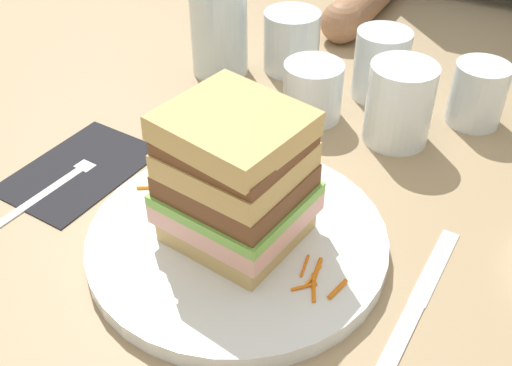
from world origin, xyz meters
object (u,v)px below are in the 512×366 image
object	(u,v)px
napkin_dark	(80,169)
empty_tumbler_3	(291,41)
sandwich	(239,180)
juice_glass	(399,108)
fork	(64,177)
empty_tumbler_0	(313,91)
empty_tumbler_1	(478,94)
empty_tumbler_2	(381,65)
main_plate	(241,241)
knife	(416,305)

from	to	relation	value
napkin_dark	empty_tumbler_3	size ratio (longest dim) A/B	1.97
sandwich	juice_glass	world-z (taller)	sandwich
empty_tumbler_3	napkin_dark	bearing A→B (deg)	-106.93
juice_glass	fork	bearing A→B (deg)	-138.90
fork	empty_tumbler_0	size ratio (longest dim) A/B	2.31
empty_tumbler_0	empty_tumbler_1	bearing A→B (deg)	25.06
empty_tumbler_2	napkin_dark	bearing A→B (deg)	-126.40
main_plate	empty_tumbler_1	size ratio (longest dim) A/B	3.70
empty_tumbler_1	empty_tumbler_2	xyz separation A→B (m)	(-0.12, 0.00, 0.01)
napkin_dark	empty_tumbler_2	world-z (taller)	empty_tumbler_2
knife	empty_tumbler_0	size ratio (longest dim) A/B	2.77
sandwich	empty_tumbler_0	xyz separation A→B (m)	(-0.04, 0.25, -0.05)
empty_tumbler_1	empty_tumbler_2	size ratio (longest dim) A/B	0.86
sandwich	napkin_dark	size ratio (longest dim) A/B	0.82
juice_glass	empty_tumbler_0	distance (m)	0.11
juice_glass	empty_tumbler_2	world-z (taller)	juice_glass
empty_tumbler_0	main_plate	bearing A→B (deg)	-80.83
empty_tumbler_2	empty_tumbler_0	bearing A→B (deg)	-121.92
empty_tumbler_2	empty_tumbler_3	distance (m)	0.13
sandwich	empty_tumbler_0	bearing A→B (deg)	99.09
sandwich	empty_tumbler_1	size ratio (longest dim) A/B	1.75
fork	empty_tumbler_3	bearing A→B (deg)	73.80
juice_glass	empty_tumbler_3	world-z (taller)	juice_glass
knife	empty_tumbler_3	size ratio (longest dim) A/B	2.45
napkin_dark	juice_glass	bearing A→B (deg)	38.65
knife	empty_tumbler_1	world-z (taller)	empty_tumbler_1
fork	empty_tumbler_2	distance (m)	0.41
sandwich	knife	size ratio (longest dim) A/B	0.66
juice_glass	empty_tumbler_0	xyz separation A→B (m)	(-0.11, -0.00, -0.01)
napkin_dark	empty_tumbler_2	distance (m)	0.39
knife	empty_tumbler_1	distance (m)	0.32
empty_tumbler_3	main_plate	bearing A→B (deg)	-71.24
knife	empty_tumbler_2	world-z (taller)	empty_tumbler_2
sandwich	empty_tumbler_0	world-z (taller)	sandwich
empty_tumbler_3	empty_tumbler_2	bearing A→B (deg)	-5.18
main_plate	empty_tumbler_2	size ratio (longest dim) A/B	3.17
empty_tumbler_1	empty_tumbler_3	world-z (taller)	empty_tumbler_3
sandwich	knife	bearing A→B (deg)	3.31
empty_tumbler_1	fork	bearing A→B (deg)	-137.09
empty_tumbler_0	empty_tumbler_3	world-z (taller)	empty_tumbler_3
empty_tumbler_2	knife	bearing A→B (deg)	-64.76
napkin_dark	fork	size ratio (longest dim) A/B	0.97
napkin_dark	empty_tumbler_3	bearing A→B (deg)	73.07
fork	juice_glass	xyz separation A→B (m)	(0.28, 0.25, 0.04)
empty_tumbler_2	main_plate	bearing A→B (deg)	-92.54
empty_tumbler_0	napkin_dark	bearing A→B (deg)	-128.01
empty_tumbler_2	empty_tumbler_3	bearing A→B (deg)	174.82
empty_tumbler_1	knife	bearing A→B (deg)	-84.80
fork	juice_glass	distance (m)	0.38
sandwich	fork	bearing A→B (deg)	-179.45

